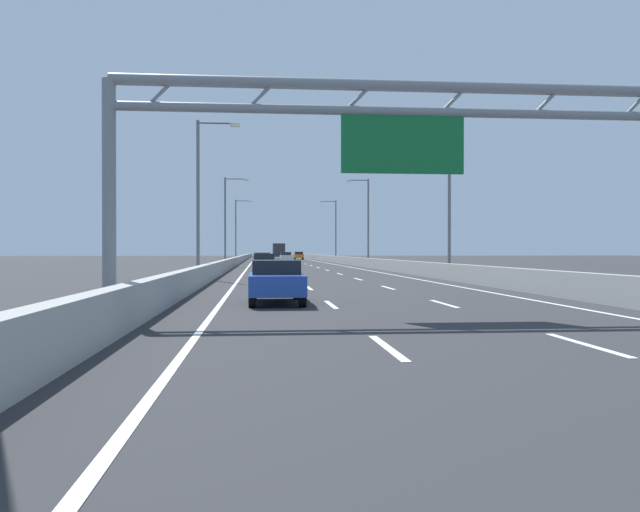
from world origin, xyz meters
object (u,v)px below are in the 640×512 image
yellow_car (262,261)px  streetlamp_right_distant (334,227)px  streetlamp_left_distant (237,227)px  sign_gantry (406,136)px  white_car (286,257)px  streetlamp_left_far (227,216)px  streetlamp_left_mid (202,189)px  silver_car (264,263)px  red_car (262,260)px  orange_car (299,256)px  streetlamp_right_far (366,217)px  streetlamp_right_mid (446,191)px  blue_car (276,281)px  box_truck (279,251)px

yellow_car → streetlamp_right_distant: bearing=73.5°
streetlamp_left_distant → sign_gantry: bearing=-84.8°
yellow_car → white_car: bearing=84.6°
streetlamp_left_far → streetlamp_right_distant: bearing=63.8°
streetlamp_left_mid → silver_car: (3.77, 12.80, -4.65)m
streetlamp_left_mid → white_car: (7.52, 62.91, -4.63)m
streetlamp_left_mid → streetlamp_left_distant: 60.60m
sign_gantry → streetlamp_left_far: (-7.45, 52.17, 0.56)m
silver_car → streetlamp_left_far: bearing=102.1°
white_car → red_car: bearing=-96.4°
orange_car → streetlamp_right_distant: bearing=-81.7°
streetlamp_left_mid → silver_car: streetlamp_left_mid is taller
streetlamp_right_far → orange_car: (-3.94, 57.42, -4.63)m
streetlamp_right_distant → yellow_car: size_ratio=2.11×
streetlamp_right_distant → silver_car: (-11.17, -47.80, -4.65)m
streetlamp_right_far → white_car: bearing=102.8°
streetlamp_right_mid → blue_car: 21.97m
white_car → silver_car: 50.26m
white_car → streetlamp_right_distant: bearing=-17.3°
streetlamp_right_far → streetlamp_left_distant: size_ratio=1.00×
red_car → silver_car: (0.07, -16.20, -0.02)m
sign_gantry → streetlamp_right_mid: 23.12m
red_car → box_truck: (3.63, 66.99, 0.96)m
streetlamp_right_mid → streetlamp_right_distant: size_ratio=1.00×
sign_gantry → streetlamp_left_far: streetlamp_left_far is taller
streetlamp_left_mid → streetlamp_left_distant: bearing=90.0°
streetlamp_left_mid → box_truck: (7.33, 95.99, -3.67)m
streetlamp_right_far → box_truck: size_ratio=1.20×
streetlamp_right_distant → blue_car: bearing=-97.9°
streetlamp_left_mid → streetlamp_left_far: 30.30m
streetlamp_left_mid → streetlamp_left_far: (0.00, 30.30, 0.00)m
blue_car → streetlamp_left_distant: bearing=92.9°
streetlamp_right_mid → blue_car: streetlamp_right_mid is taller
blue_car → silver_car: size_ratio=1.01×
streetlamp_left_mid → white_car: size_ratio=2.27×
sign_gantry → streetlamp_left_distant: (-7.45, 82.47, 0.56)m
streetlamp_right_distant → yellow_car: bearing=-106.5°
streetlamp_left_mid → streetlamp_left_far: same height
streetlamp_right_far → streetlamp_right_mid: bearing=-90.0°
blue_car → yellow_car: (-0.29, 41.06, 0.02)m
streetlamp_left_mid → yellow_car: streetlamp_left_mid is taller
streetlamp_left_mid → streetlamp_left_far: size_ratio=1.00×
sign_gantry → yellow_car: bearing=94.8°
streetlamp_left_far → red_car: 6.07m
yellow_car → streetlamp_right_mid: bearing=-63.5°
streetlamp_left_far → streetlamp_right_distant: same height
streetlamp_right_mid → streetlamp_left_distant: (-14.93, 60.60, 0.00)m
red_car → white_car: (3.82, 33.91, 0.00)m
streetlamp_right_distant → white_car: (-7.41, 2.32, -4.63)m
streetlamp_left_mid → white_car: streetlamp_left_mid is taller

